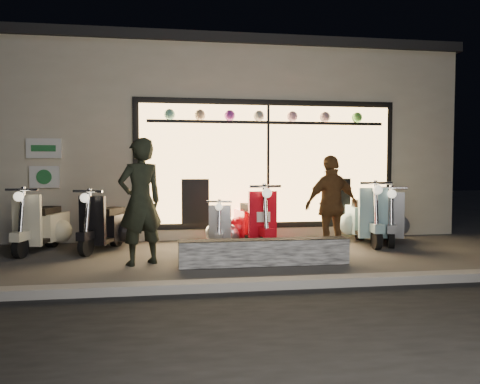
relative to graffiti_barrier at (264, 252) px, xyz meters
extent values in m
plane|color=#383533|center=(-0.20, 0.65, -0.20)|extent=(40.00, 40.00, 0.00)
cube|color=slate|center=(-0.20, -1.35, -0.14)|extent=(40.00, 0.25, 0.12)
cube|color=beige|center=(-0.20, 5.65, 1.80)|extent=(10.00, 6.00, 4.00)
cube|color=black|center=(-0.20, 5.65, 3.90)|extent=(10.20, 6.20, 0.20)
cube|color=black|center=(0.60, 2.63, 1.35)|extent=(5.45, 0.06, 2.65)
cube|color=#FFBF6B|center=(0.60, 2.59, 1.35)|extent=(5.20, 0.04, 2.40)
cube|color=black|center=(0.60, 2.55, 2.20)|extent=(4.90, 0.06, 0.06)
cube|color=white|center=(-3.80, 2.61, 1.65)|extent=(0.65, 0.04, 0.38)
cube|color=white|center=(-3.80, 2.61, 1.10)|extent=(0.55, 0.04, 0.42)
cube|color=black|center=(0.00, 0.00, 0.00)|extent=(2.58, 0.28, 0.40)
cylinder|color=black|center=(-0.57, 1.09, -0.06)|extent=(0.14, 0.30, 0.29)
cylinder|color=black|center=(-0.40, 1.92, -0.06)|extent=(0.16, 0.30, 0.29)
cube|color=silver|center=(-0.54, 1.26, 0.28)|extent=(0.39, 0.14, 0.70)
cube|color=silver|center=(-0.42, 1.84, 0.12)|extent=(0.47, 0.65, 0.39)
cube|color=black|center=(-0.44, 1.76, 0.36)|extent=(0.33, 0.51, 0.10)
sphere|color=#FFF2CC|center=(-0.58, 1.08, 0.61)|extent=(0.15, 0.15, 0.13)
cylinder|color=black|center=(0.23, 0.93, -0.01)|extent=(0.15, 0.38, 0.37)
cylinder|color=black|center=(0.11, 2.02, -0.01)|extent=(0.17, 0.39, 0.37)
cube|color=red|center=(0.20, 1.16, 0.42)|extent=(0.51, 0.13, 0.90)
cube|color=red|center=(0.12, 1.91, 0.22)|extent=(0.54, 0.82, 0.51)
cube|color=black|center=(0.13, 1.80, 0.53)|extent=(0.37, 0.65, 0.13)
sphere|color=#FFF2CC|center=(0.23, 0.92, 0.85)|extent=(0.18, 0.18, 0.17)
cylinder|color=black|center=(-2.79, 1.14, -0.02)|extent=(0.23, 0.36, 0.35)
cylinder|color=black|center=(-2.41, 2.09, -0.02)|extent=(0.25, 0.37, 0.35)
cube|color=black|center=(-2.71, 1.34, 0.38)|extent=(0.47, 0.25, 0.85)
cube|color=black|center=(-2.45, 2.00, 0.19)|extent=(0.67, 0.83, 0.47)
cube|color=black|center=(-2.48, 1.90, 0.48)|extent=(0.48, 0.64, 0.12)
sphere|color=#FFF2CC|center=(-2.80, 1.13, 0.78)|extent=(0.20, 0.20, 0.15)
cylinder|color=black|center=(-3.83, 1.14, -0.02)|extent=(0.19, 0.38, 0.36)
cylinder|color=black|center=(-3.58, 2.17, -0.02)|extent=(0.21, 0.38, 0.36)
cube|color=beige|center=(-3.77, 1.36, 0.40)|extent=(0.49, 0.19, 0.87)
cube|color=beige|center=(-3.60, 2.07, 0.20)|extent=(0.61, 0.83, 0.49)
cube|color=black|center=(-3.63, 1.97, 0.50)|extent=(0.43, 0.65, 0.13)
sphere|color=#FFF2CC|center=(-3.83, 1.13, 0.81)|extent=(0.19, 0.19, 0.16)
cylinder|color=black|center=(2.28, 1.03, -0.01)|extent=(0.17, 0.40, 0.39)
cylinder|color=black|center=(2.44, 2.16, -0.01)|extent=(0.19, 0.40, 0.39)
cube|color=#7EAAB3|center=(2.31, 1.27, 0.44)|extent=(0.53, 0.15, 0.94)
cube|color=#7EAAB3|center=(2.43, 2.05, 0.23)|extent=(0.59, 0.86, 0.53)
cube|color=black|center=(2.41, 1.94, 0.55)|extent=(0.41, 0.68, 0.14)
sphere|color=#FFF2CC|center=(2.28, 1.02, 0.89)|extent=(0.19, 0.19, 0.17)
cylinder|color=black|center=(2.60, 1.12, -0.02)|extent=(0.23, 0.37, 0.36)
cylinder|color=black|center=(3.01, 2.09, -0.02)|extent=(0.25, 0.38, 0.36)
cube|color=slate|center=(2.69, 1.32, 0.39)|extent=(0.48, 0.25, 0.86)
cube|color=slate|center=(2.97, 1.99, 0.20)|extent=(0.69, 0.85, 0.48)
cube|color=black|center=(2.93, 1.89, 0.50)|extent=(0.50, 0.66, 0.13)
sphere|color=#FFF2CC|center=(2.60, 1.11, 0.80)|extent=(0.21, 0.21, 0.16)
imported|color=black|center=(-1.85, 0.35, 0.76)|extent=(0.84, 0.74, 1.93)
imported|color=brown|center=(1.30, 0.67, 0.64)|extent=(1.06, 0.62, 1.69)
camera|label=1|loc=(-1.42, -6.87, 1.28)|focal=35.00mm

